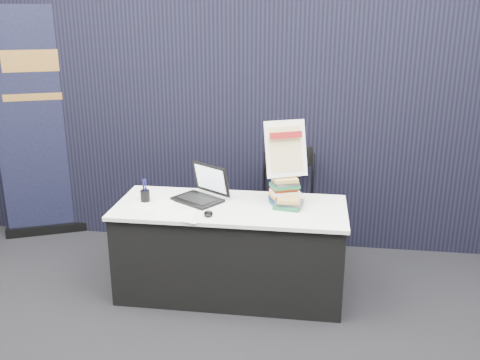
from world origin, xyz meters
The scene contains 15 objects.
floor centered at (0.00, 0.00, 0.00)m, with size 8.00×8.00×0.00m, color black.
wall_back centered at (0.00, 4.00, 1.75)m, with size 8.00×0.02×3.50m, color beige.
drape_partition centered at (0.00, 1.60, 1.20)m, with size 6.00×0.08×2.40m, color black.
display_table centered at (0.00, 0.55, 0.38)m, with size 1.80×0.75×0.75m.
laptop centered at (-0.28, 0.67, 0.81)m, with size 0.45×0.47×0.28m.
mouse centered at (-0.13, 0.32, 0.77)m, with size 0.07×0.11×0.03m, color black.
brochure_left centered at (-0.60, 0.49, 0.75)m, with size 0.32×0.23×0.00m, color white.
brochure_mid centered at (-0.39, 0.30, 0.75)m, with size 0.30×0.21×0.00m, color white.
brochure_right centered at (-0.29, 0.26, 0.75)m, with size 0.25×0.18×0.00m, color silver.
pen_cup centered at (-0.69, 0.55, 0.80)m, with size 0.07×0.07×0.10m, color black.
book_stack_tall centered at (0.41, 0.66, 0.86)m, with size 0.24×0.22×0.22m.
book_stack_short centered at (0.45, 0.57, 0.79)m, with size 0.21×0.17×0.08m.
info_sign centered at (0.41, 0.69, 1.18)m, with size 0.35×0.25×0.45m.
pullup_banner centered at (-1.98, 1.50, 1.00)m, with size 0.91×0.48×2.25m.
stacking_chair centered at (0.41, 1.18, 0.57)m, with size 0.59×0.60×1.02m.
Camera 1 is at (0.62, -3.30, 2.23)m, focal length 40.00 mm.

